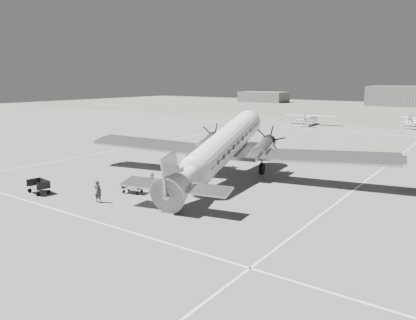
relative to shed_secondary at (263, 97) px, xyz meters
The scene contains 14 objects.
ground 127.49m from the shed_secondary, 64.44° to the right, with size 260.00×260.00×0.00m, color #626260.
taxi_line_near 140.25m from the shed_secondary, 66.91° to the right, with size 60.00×0.15×0.01m, color silver.
taxi_line_right 133.11m from the shed_secondary, 59.77° to the right, with size 0.15×80.00×0.01m, color silver.
taxi_line_left 111.35m from the shed_secondary, 70.59° to the right, with size 0.15×60.00×0.01m, color silver.
taxi_line_horizon 93.03m from the shed_secondary, 53.75° to the right, with size 90.00×0.15×0.01m, color silver.
grass_infield 58.56m from the shed_secondary, 19.98° to the right, with size 260.00×90.00×0.01m, color #696758.
shed_secondary is the anchor object (origin of this frame).
dc3_airliner 128.78m from the shed_secondary, 63.96° to the right, with size 29.38×20.39×5.60m, color #BABABD, non-canonical shape.
light_plane_left 82.39m from the shed_secondary, 56.01° to the right, with size 10.29×8.35×2.14m, color white, non-canonical shape.
baggage_cart_near 133.93m from the shed_secondary, 66.68° to the right, with size 1.57×1.11×0.89m, color #5D5D5D, non-canonical shape.
baggage_cart_far 135.72m from the shed_secondary, 69.72° to the right, with size 1.88×1.33×1.06m, color #5D5D5D, non-canonical shape.
ground_crew 136.78m from the shed_secondary, 67.30° to the right, with size 0.60×0.39×1.63m, color #2D2D2D.
ramp_agent 133.55m from the shed_secondary, 66.02° to the right, with size 0.80×0.63×1.66m, color #BABAB7.
passenger 132.52m from the shed_secondary, 65.72° to the right, with size 0.94×0.61×1.93m, color silver.
Camera 1 is at (20.67, -29.69, 8.79)m, focal length 35.00 mm.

